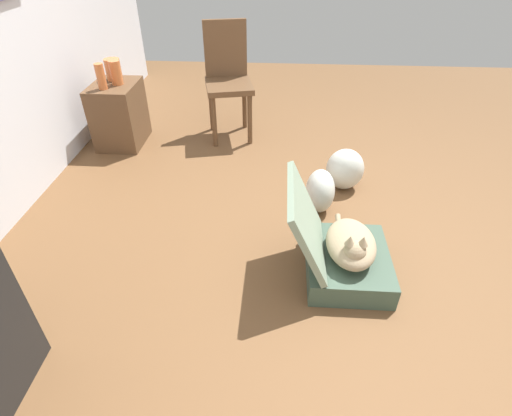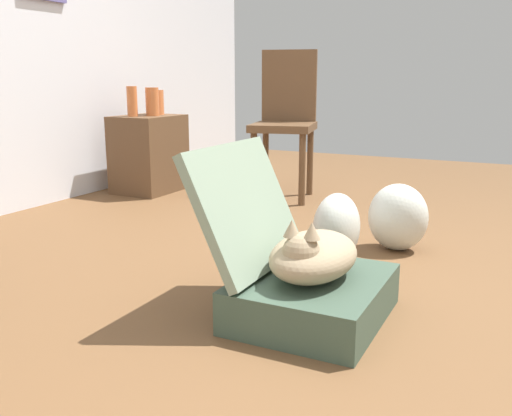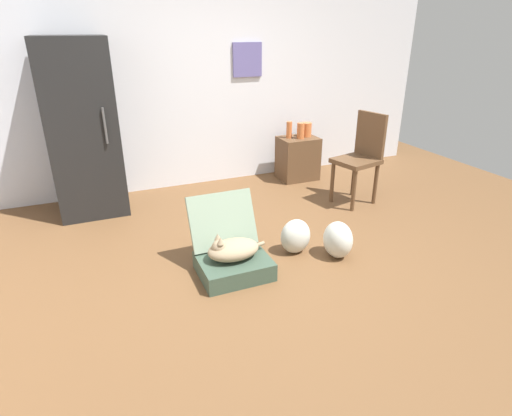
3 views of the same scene
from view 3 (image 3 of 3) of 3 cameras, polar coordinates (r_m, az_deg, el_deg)
ground_plane at (r=3.63m, az=2.12°, el=-7.47°), size 7.68×7.68×0.00m
wall_back at (r=5.27m, az=-8.51°, el=17.13°), size 6.40×0.15×2.60m
suitcase_base at (r=3.44m, az=-3.05°, el=-7.94°), size 0.56×0.48×0.15m
suitcase_lid at (r=3.51m, az=-4.62°, el=-1.71°), size 0.56×0.23×0.45m
cat at (r=3.35m, az=-3.29°, el=-5.65°), size 0.50×0.28×0.23m
plastic_bag_white at (r=3.72m, az=5.42°, el=-3.88°), size 0.28×0.21×0.32m
plastic_bag_clear at (r=3.71m, az=11.15°, el=-4.28°), size 0.24×0.29×0.33m
refrigerator at (r=4.71m, az=-22.64°, el=9.89°), size 0.68×0.67×1.80m
side_table at (r=5.55m, az=5.73°, el=6.79°), size 0.49×0.38×0.56m
vase_tall at (r=5.43m, az=4.56°, el=10.62°), size 0.07×0.07×0.21m
vase_short at (r=5.53m, az=6.91°, el=10.62°), size 0.13×0.13×0.18m
vase_round at (r=5.41m, az=6.13°, el=10.48°), size 0.09×0.09×0.20m
chair at (r=4.83m, az=14.18°, el=7.01°), size 0.53×0.50×1.01m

